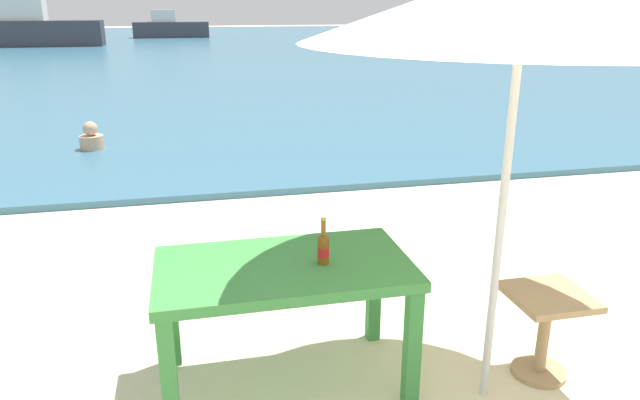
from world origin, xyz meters
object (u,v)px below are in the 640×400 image
Objects in this scene: side_table_wood at (545,322)px; swimmer_person at (91,138)px; picnic_table_green at (284,281)px; patio_umbrella at (524,3)px; beer_bottle_amber at (323,248)px; boat_fishing_trawler at (170,28)px; boat_cargo_ship at (37,30)px.

side_table_wood is 1.32× the size of swimmer_person.
picnic_table_green is 1.86m from patio_umbrella.
beer_bottle_amber is 1.56m from patio_umbrella.
boat_fishing_trawler is at bearing 93.43° from patio_umbrella.
picnic_table_green reaches higher than side_table_wood.
patio_umbrella reaches higher than boat_fishing_trawler.
patio_umbrella is at bearing -74.19° from boat_cargo_ship.
swimmer_person is at bearing 114.56° from patio_umbrella.
patio_umbrella is (0.87, -0.32, 1.26)m from beer_bottle_amber.
side_table_wood is 0.12× the size of boat_fishing_trawler.
beer_bottle_amber is at bearing -75.59° from boat_cargo_ship.
side_table_wood is 0.09× the size of boat_cargo_ship.
beer_bottle_amber is at bearing -87.90° from boat_fishing_trawler.
beer_bottle_amber is at bearing 159.99° from patio_umbrella.
picnic_table_green is at bearing 161.42° from patio_umbrella.
swimmer_person is (-1.85, 6.06, -0.41)m from picnic_table_green.
boat_fishing_trawler reaches higher than picnic_table_green.
boat_fishing_trawler reaches higher than side_table_wood.
swimmer_person is at bearing 117.90° from side_table_wood.
patio_umbrella is 1.81m from side_table_wood.
boat_fishing_trawler is (0.74, 30.20, 0.44)m from swimmer_person.
beer_bottle_amber is 0.06× the size of boat_fishing_trawler.
boat_fishing_trawler is at bearing 91.76° from picnic_table_green.
picnic_table_green is 36.27m from boat_fishing_trawler.
boat_fishing_trawler is at bearing 94.09° from side_table_wood.
side_table_wood is at bearing 13.29° from patio_umbrella.
beer_bottle_amber is 1.39m from side_table_wood.
swimmer_person is 30.21m from boat_fishing_trawler.
swimmer_person is (-2.07, 6.10, -0.61)m from beer_bottle_amber.
swimmer_person is (-2.93, 6.42, -1.88)m from patio_umbrella.
beer_bottle_amber is at bearing -12.52° from picnic_table_green.
patio_umbrella is 31.22m from boat_cargo_ship.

